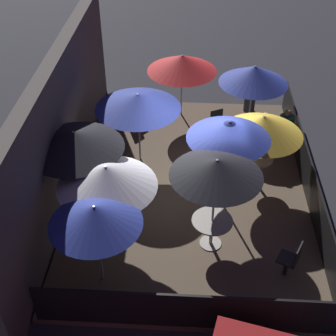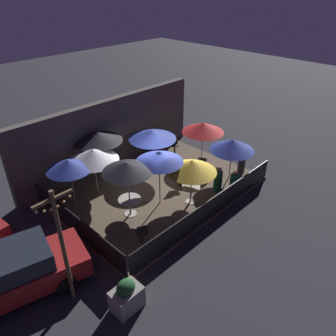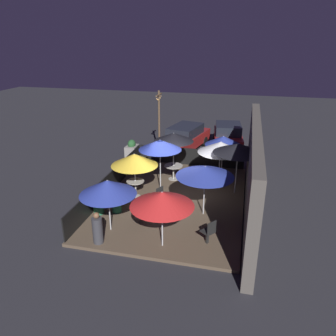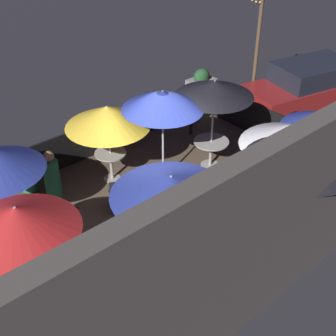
% 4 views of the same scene
% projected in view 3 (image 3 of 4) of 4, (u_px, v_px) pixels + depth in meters
% --- Properties ---
extents(ground_plane, '(60.00, 60.00, 0.00)m').
position_uv_depth(ground_plane, '(174.00, 201.00, 14.57)').
color(ground_plane, '#26262B').
extents(patio_deck, '(8.58, 6.03, 0.12)m').
position_uv_depth(patio_deck, '(174.00, 199.00, 14.55)').
color(patio_deck, brown).
rests_on(patio_deck, ground_plane).
extents(building_wall, '(10.18, 0.36, 3.53)m').
position_uv_depth(building_wall, '(253.00, 170.00, 13.21)').
color(building_wall, '#4C4742').
rests_on(building_wall, ground_plane).
extents(fence_front, '(8.38, 0.05, 0.95)m').
position_uv_depth(fence_front, '(111.00, 182.00, 15.00)').
color(fence_front, black).
rests_on(fence_front, patio_deck).
extents(fence_side_left, '(0.05, 5.83, 0.95)m').
position_uv_depth(fence_side_left, '(191.00, 157.00, 18.19)').
color(fence_side_left, black).
rests_on(fence_side_left, patio_deck).
extents(patio_umbrella_0, '(2.03, 2.03, 2.03)m').
position_uv_depth(patio_umbrella_0, '(134.00, 160.00, 14.02)').
color(patio_umbrella_0, '#B2B2B7').
rests_on(patio_umbrella_0, patio_deck).
extents(patio_umbrella_1, '(1.93, 1.93, 2.40)m').
position_uv_depth(patio_umbrella_1, '(174.00, 137.00, 15.69)').
color(patio_umbrella_1, '#B2B2B7').
rests_on(patio_umbrella_1, patio_deck).
extents(patio_umbrella_2, '(1.92, 1.92, 2.44)m').
position_uv_depth(patio_umbrella_2, '(160.00, 145.00, 14.51)').
color(patio_umbrella_2, '#B2B2B7').
rests_on(patio_umbrella_2, patio_deck).
extents(patio_umbrella_3, '(2.13, 2.13, 2.04)m').
position_uv_depth(patio_umbrella_3, '(162.00, 199.00, 10.58)').
color(patio_umbrella_3, '#B2B2B7').
rests_on(patio_umbrella_3, patio_deck).
extents(patio_umbrella_4, '(2.05, 2.05, 2.00)m').
position_uv_depth(patio_umbrella_4, '(108.00, 187.00, 11.54)').
color(patio_umbrella_4, '#B2B2B7').
rests_on(patio_umbrella_4, patio_deck).
extents(patio_umbrella_5, '(2.27, 2.27, 2.08)m').
position_uv_depth(patio_umbrella_5, '(205.00, 171.00, 12.56)').
color(patio_umbrella_5, '#B2B2B7').
rests_on(patio_umbrella_5, patio_deck).
extents(patio_umbrella_6, '(2.19, 2.19, 2.37)m').
position_uv_depth(patio_umbrella_6, '(238.00, 148.00, 14.25)').
color(patio_umbrella_6, '#B2B2B7').
rests_on(patio_umbrella_6, patio_deck).
extents(patio_umbrella_7, '(1.82, 1.82, 2.08)m').
position_uv_depth(patio_umbrella_7, '(223.00, 140.00, 16.34)').
color(patio_umbrella_7, '#B2B2B7').
rests_on(patio_umbrella_7, patio_deck).
extents(patio_umbrella_8, '(2.14, 2.14, 2.13)m').
position_uv_depth(patio_umbrella_8, '(221.00, 147.00, 15.31)').
color(patio_umbrella_8, '#B2B2B7').
rests_on(patio_umbrella_8, patio_deck).
extents(dining_table_0, '(0.78, 0.78, 0.78)m').
position_uv_depth(dining_table_0, '(135.00, 184.00, 14.45)').
color(dining_table_0, '#9E998E').
rests_on(dining_table_0, patio_deck).
extents(dining_table_1, '(0.91, 0.91, 0.74)m').
position_uv_depth(dining_table_1, '(173.00, 168.00, 16.28)').
color(dining_table_1, '#9E998E').
rests_on(dining_table_1, patio_deck).
extents(patio_chair_0, '(0.54, 0.54, 0.93)m').
position_uv_depth(patio_chair_0, '(158.00, 196.00, 13.63)').
color(patio_chair_0, black).
rests_on(patio_chair_0, patio_deck).
extents(patio_chair_1, '(0.54, 0.54, 0.94)m').
position_uv_depth(patio_chair_1, '(147.00, 161.00, 17.41)').
color(patio_chair_1, black).
rests_on(patio_chair_1, patio_deck).
extents(patio_chair_2, '(0.56, 0.56, 0.92)m').
position_uv_depth(patio_chair_2, '(209.00, 231.00, 11.14)').
color(patio_chair_2, black).
rests_on(patio_chair_2, patio_deck).
extents(patio_chair_3, '(0.54, 0.54, 0.96)m').
position_uv_depth(patio_chair_3, '(143.00, 209.00, 12.56)').
color(patio_chair_3, black).
rests_on(patio_chair_3, patio_deck).
extents(patron_0, '(0.39, 0.39, 1.18)m').
position_uv_depth(patron_0, '(98.00, 229.00, 11.22)').
color(patron_0, '#333338').
rests_on(patron_0, patio_deck).
extents(patron_1, '(0.46, 0.46, 1.26)m').
position_uv_depth(patron_1, '(116.00, 199.00, 13.21)').
color(patron_1, '#236642').
rests_on(patron_1, patio_deck).
extents(patron_2, '(0.59, 0.59, 1.17)m').
position_uv_depth(patron_2, '(98.00, 202.00, 13.11)').
color(patron_2, '#236642').
rests_on(patron_2, patio_deck).
extents(planter_box, '(0.90, 0.63, 1.12)m').
position_uv_depth(planter_box, '(132.00, 150.00, 19.61)').
color(planter_box, gray).
rests_on(planter_box, ground_plane).
extents(light_post, '(1.10, 0.12, 3.92)m').
position_uv_depth(light_post, '(159.00, 120.00, 19.47)').
color(light_post, brown).
rests_on(light_post, ground_plane).
extents(parked_car_0, '(4.79, 2.71, 1.62)m').
position_uv_depth(parked_car_0, '(185.00, 138.00, 20.75)').
color(parked_car_0, maroon).
rests_on(parked_car_0, ground_plane).
extents(parked_car_1, '(3.98, 2.14, 1.62)m').
position_uv_depth(parked_car_1, '(228.00, 136.00, 21.15)').
color(parked_car_1, maroon).
rests_on(parked_car_1, ground_plane).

